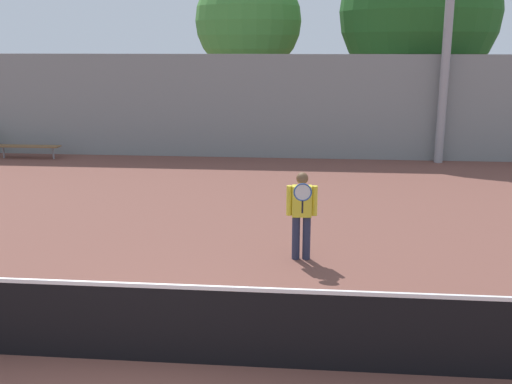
{
  "coord_description": "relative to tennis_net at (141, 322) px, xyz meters",
  "views": [
    {
      "loc": [
        1.97,
        -6.38,
        3.75
      ],
      "look_at": [
        0.92,
        4.92,
        0.91
      ],
      "focal_mm": 42.0,
      "sensor_mm": 36.0,
      "label": 1
    }
  ],
  "objects": [
    {
      "name": "tree_green_tall",
      "position": [
        -0.57,
        17.67,
        4.03
      ],
      "size": [
        4.12,
        4.12,
        6.62
      ],
      "color": "brown",
      "rests_on": "ground_plane"
    },
    {
      "name": "tennis_net",
      "position": [
        0.0,
        0.0,
        0.0
      ],
      "size": [
        10.71,
        0.09,
        1.01
      ],
      "color": "#99999E",
      "rests_on": "ground_plane"
    },
    {
      "name": "tennis_player",
      "position": [
        1.83,
        3.71,
        0.37
      ],
      "size": [
        0.54,
        0.41,
        1.58
      ],
      "rotation": [
        0.0,
        0.0,
        0.05
      ],
      "color": "#282D47",
      "rests_on": "ground_plane"
    },
    {
      "name": "tree_green_broad",
      "position": [
        5.76,
        16.65,
        4.31
      ],
      "size": [
        5.74,
        5.74,
        7.71
      ],
      "color": "brown",
      "rests_on": "ground_plane"
    },
    {
      "name": "ground_plane",
      "position": [
        0.0,
        0.0,
        -0.51
      ],
      "size": [
        100.0,
        100.0,
        0.0
      ],
      "primitive_type": "plane",
      "color": "brown"
    },
    {
      "name": "bench_courtside_near",
      "position": [
        -7.4,
        12.45,
        -0.12
      ],
      "size": [
        2.15,
        0.4,
        0.43
      ],
      "color": "brown",
      "rests_on": "ground_plane"
    },
    {
      "name": "back_fence",
      "position": [
        0.0,
        13.32,
        1.18
      ],
      "size": [
        33.73,
        0.06,
        3.39
      ],
      "color": "gray",
      "rests_on": "ground_plane"
    }
  ]
}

